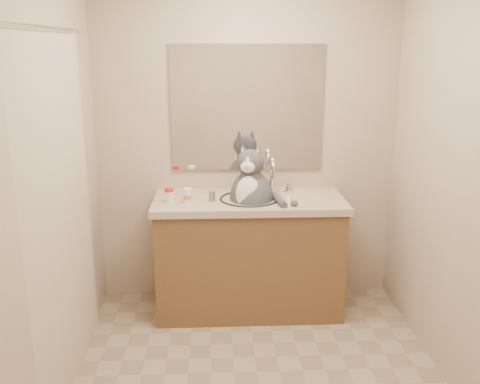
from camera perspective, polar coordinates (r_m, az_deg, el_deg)
The scene contains 8 objects.
room at distance 2.73m, azimuth 2.27°, elevation 0.77°, with size 2.22×2.52×2.42m.
vanity at distance 3.89m, azimuth 0.95°, elevation -6.44°, with size 1.34×0.59×1.12m.
mirror at distance 3.90m, azimuth 0.76°, elevation 8.94°, with size 1.10×0.02×0.90m, color white.
shower_curtain at distance 2.98m, azimuth -18.50°, elevation -2.17°, with size 0.02×1.30×1.93m.
cat at distance 3.72m, azimuth 1.22°, elevation -0.26°, with size 0.42×0.44×0.61m.
pill_bottle_redcap at distance 3.67m, azimuth -7.57°, elevation -0.35°, with size 0.07×0.07×0.10m.
pill_bottle_orange at distance 3.65m, azimuth -5.61°, elevation -0.42°, with size 0.08×0.08×0.10m.
grey_canister at distance 3.68m, azimuth -3.01°, elevation -0.44°, with size 0.05×0.05×0.07m.
Camera 1 is at (-0.23, -2.63, 1.89)m, focal length 40.00 mm.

